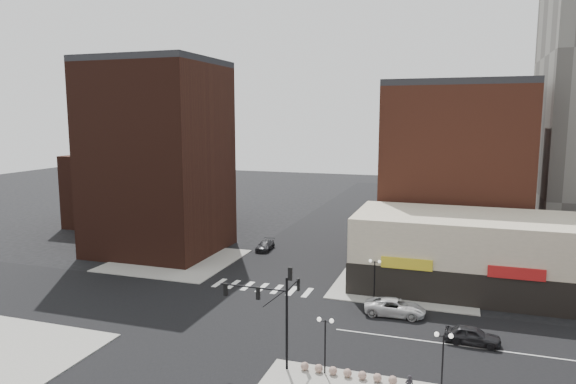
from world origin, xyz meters
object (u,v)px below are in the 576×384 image
(traffic_signal, at_px, (276,302))
(street_lamp_se_b, at_px, (443,347))
(dark_sedan_north, at_px, (265,246))
(white_suv, at_px, (395,307))
(street_lamp_ne, at_px, (375,269))
(street_lamp_se_a, at_px, (325,331))
(dark_sedan_east, at_px, (472,335))

(traffic_signal, bearing_deg, street_lamp_se_b, -0.82)
(dark_sedan_north, bearing_deg, street_lamp_se_b, -56.14)
(traffic_signal, bearing_deg, white_suv, 60.45)
(street_lamp_se_b, bearing_deg, dark_sedan_north, 128.15)
(street_lamp_ne, bearing_deg, traffic_signal, -106.75)
(traffic_signal, height_order, street_lamp_se_a, traffic_signal)
(traffic_signal, xyz_separation_m, street_lamp_se_a, (3.76, -0.17, -1.67))
(dark_sedan_east, bearing_deg, traffic_signal, 125.45)
(traffic_signal, bearing_deg, street_lamp_se_a, -2.57)
(traffic_signal, height_order, white_suv, traffic_signal)
(street_lamp_se_b, height_order, street_lamp_ne, same)
(street_lamp_se_b, height_order, dark_sedan_east, street_lamp_se_b)
(white_suv, distance_m, dark_sedan_north, 26.93)
(dark_sedan_east, distance_m, dark_sedan_north, 34.73)
(traffic_signal, bearing_deg, street_lamp_ne, 73.25)
(traffic_signal, relative_size, street_lamp_ne, 1.87)
(street_lamp_se_b, bearing_deg, white_suv, 109.54)
(traffic_signal, height_order, street_lamp_se_b, traffic_signal)
(traffic_signal, distance_m, street_lamp_ne, 16.62)
(street_lamp_se_a, height_order, dark_sedan_east, street_lamp_se_a)
(street_lamp_se_a, bearing_deg, white_suv, 75.06)
(street_lamp_ne, relative_size, white_suv, 0.75)
(traffic_signal, distance_m, white_suv, 15.18)
(street_lamp_ne, bearing_deg, dark_sedan_north, 139.11)
(traffic_signal, relative_size, white_suv, 1.39)
(traffic_signal, bearing_deg, dark_sedan_north, 112.25)
(traffic_signal, distance_m, street_lamp_se_a, 4.12)
(white_suv, xyz_separation_m, dark_sedan_north, (-19.84, 18.21, -0.12))
(street_lamp_se_a, relative_size, dark_sedan_east, 0.95)
(street_lamp_se_a, relative_size, street_lamp_se_b, 1.00)
(street_lamp_se_a, distance_m, street_lamp_se_b, 8.00)
(traffic_signal, relative_size, dark_sedan_east, 1.77)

